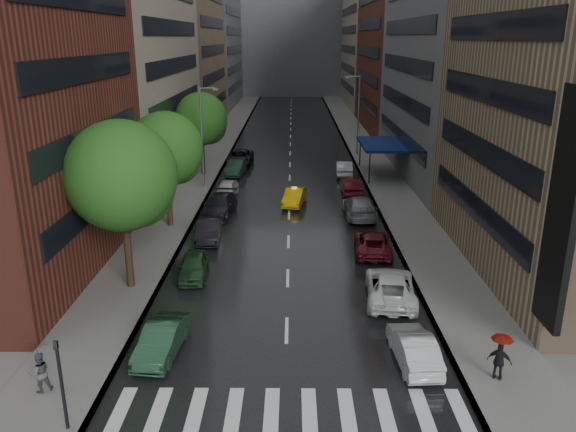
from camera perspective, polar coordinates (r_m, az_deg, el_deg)
The scene contains 20 objects.
ground at distance 23.61m, azimuth -0.24°, elevation -16.29°, with size 220.00×220.00×0.00m, color gray.
road at distance 70.80m, azimuth 0.24°, elevation 7.02°, with size 14.00×140.00×0.01m, color black.
sidewalk_left at distance 71.39m, azimuth -7.06°, elevation 7.03°, with size 4.00×140.00×0.15m, color gray.
sidewalk_right at distance 71.32m, azimuth 7.54°, elevation 7.00°, with size 4.00×140.00×0.15m, color gray.
crosswalk at distance 21.97m, azimuth 0.25°, elevation -19.19°, with size 13.15×2.80×0.01m.
buildings_left at distance 79.86m, azimuth -11.21°, elevation 19.45°, with size 8.00×108.00×38.00m.
buildings_right at distance 77.69m, azimuth 12.03°, elevation 18.75°, with size 8.05×109.10×36.00m.
building_far at distance 137.58m, azimuth 0.36°, elevation 18.94°, with size 40.00×14.00×32.00m, color slate.
tree_near at distance 30.29m, azimuth -16.59°, elevation 3.91°, with size 5.82×5.82×9.27m.
tree_mid at distance 40.30m, azimuth -12.33°, elevation 6.65°, with size 5.25×5.25×8.36m.
tree_far at distance 55.73m, azimuth -8.82°, elevation 9.70°, with size 5.13×5.13×8.18m.
taxi at distance 46.03m, azimuth 0.65°, elevation 1.96°, with size 1.44×4.13×1.36m, color yellow.
parked_cars_left at distance 46.64m, azimuth -6.53°, elevation 2.14°, with size 2.73×43.01×1.57m.
parked_cars_right at distance 39.09m, azimuth 8.00°, elevation -1.02°, with size 3.01×38.12×1.60m.
ped_black_umbrella at distance 24.00m, azimuth -24.02°, elevation -13.48°, with size 1.01×0.98×2.09m.
ped_red_umbrella at distance 24.25m, azimuth 20.78°, elevation -12.87°, with size 1.01×0.82×2.01m.
traffic_light at distance 21.23m, azimuth -22.10°, elevation -14.88°, with size 0.18×0.15×3.45m.
street_lamp_left at distance 50.88m, azimuth -8.66°, elevation 8.15°, with size 1.74×0.22×9.00m.
street_lamp_right at distance 65.52m, azimuth 7.10°, elevation 10.34°, with size 1.74×0.22×9.00m.
awning at distance 56.16m, azimuth 9.46°, elevation 7.19°, with size 4.00×8.00×3.12m.
Camera 1 is at (0.24, -19.55, 13.22)m, focal length 35.00 mm.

